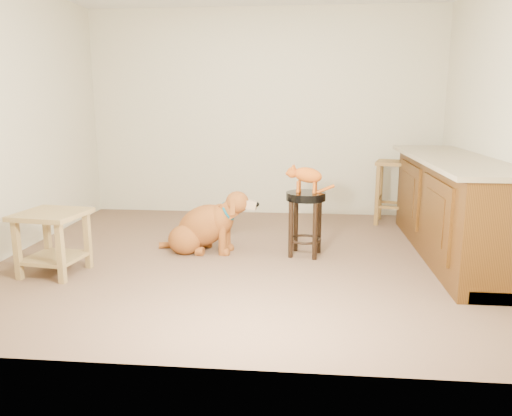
# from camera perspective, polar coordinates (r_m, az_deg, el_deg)

# --- Properties ---
(floor) EXTENTS (4.50, 4.00, 0.01)m
(floor) POSITION_cam_1_polar(r_m,az_deg,el_deg) (4.73, -1.10, -5.74)
(floor) COLOR brown
(floor) RESTS_ON ground
(room_shell) EXTENTS (4.54, 4.04, 2.62)m
(room_shell) POSITION_cam_1_polar(r_m,az_deg,el_deg) (4.51, -1.18, 14.99)
(room_shell) COLOR beige
(room_shell) RESTS_ON ground
(cabinet_run) EXTENTS (0.70, 2.56, 0.94)m
(cabinet_run) POSITION_cam_1_polar(r_m,az_deg,el_deg) (5.08, 21.65, -0.22)
(cabinet_run) COLOR #48290C
(cabinet_run) RESTS_ON ground
(padded_stool) EXTENTS (0.37, 0.37, 0.61)m
(padded_stool) POSITION_cam_1_polar(r_m,az_deg,el_deg) (4.73, 5.68, -0.33)
(padded_stool) COLOR black
(padded_stool) RESTS_ON ground
(wood_stool) EXTENTS (0.50, 0.50, 0.76)m
(wood_stool) POSITION_cam_1_polar(r_m,az_deg,el_deg) (6.21, 15.37, 1.86)
(wood_stool) COLOR brown
(wood_stool) RESTS_ON ground
(side_table) EXTENTS (0.58, 0.58, 0.54)m
(side_table) POSITION_cam_1_polar(r_m,az_deg,el_deg) (4.56, -22.22, -2.69)
(side_table) COLOR olive
(side_table) RESTS_ON ground
(golden_retriever) EXTENTS (1.03, 0.53, 0.65)m
(golden_retriever) POSITION_cam_1_polar(r_m,az_deg,el_deg) (4.90, -5.91, -2.19)
(golden_retriever) COLOR brown
(golden_retriever) RESTS_ON ground
(tabby_kitten) EXTENTS (0.47, 0.18, 0.29)m
(tabby_kitten) POSITION_cam_1_polar(r_m,az_deg,el_deg) (4.68, 5.64, 3.68)
(tabby_kitten) COLOR #9B430F
(tabby_kitten) RESTS_ON padded_stool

